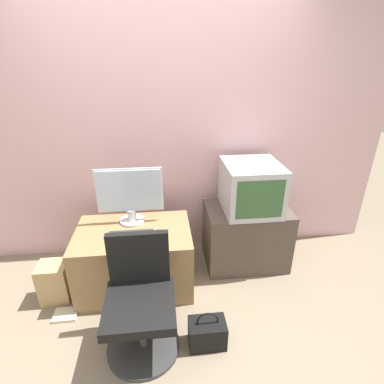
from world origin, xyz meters
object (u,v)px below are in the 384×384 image
keyboard (131,235)px  cardboard_box_lower (55,282)px  mouse (159,231)px  office_chair (141,304)px  book (66,315)px  crt_tv (251,187)px  main_monitor (130,195)px  handbag (207,333)px

keyboard → cardboard_box_lower: (-0.66, -0.04, -0.39)m
mouse → office_chair: bearing=-103.8°
keyboard → book: bearing=-155.1°
keyboard → office_chair: size_ratio=0.44×
crt_tv → keyboard: bearing=-165.7°
mouse → main_monitor: bearing=137.7°
keyboard → cardboard_box_lower: keyboard is taller
crt_tv → office_chair: 1.37m
main_monitor → keyboard: (0.00, -0.24, -0.25)m
office_chair → handbag: 0.53m
mouse → crt_tv: 0.91m
cardboard_box_lower → handbag: (1.21, -0.59, -0.07)m
main_monitor → cardboard_box_lower: (-0.66, -0.28, -0.65)m
mouse → crt_tv: bearing=16.7°
book → handbag: bearing=-18.9°
office_chair → main_monitor: bearing=96.7°
book → crt_tv: bearing=18.0°
office_chair → handbag: office_chair is taller
mouse → crt_tv: crt_tv is taller
office_chair → cardboard_box_lower: 0.93m
main_monitor → book: (-0.54, -0.49, -0.81)m
main_monitor → office_chair: main_monitor is taller
book → keyboard: bearing=24.9°
mouse → handbag: mouse is taller
crt_tv → book: bearing=-162.0°
crt_tv → cardboard_box_lower: crt_tv is taller
cardboard_box_lower → book: bearing=-62.0°
main_monitor → crt_tv: main_monitor is taller
main_monitor → mouse: size_ratio=8.91×
cardboard_box_lower → handbag: bearing=-25.9°
cardboard_box_lower → handbag: 1.34m
crt_tv → book: crt_tv is taller
crt_tv → handbag: (-0.53, -0.90, -0.72)m
crt_tv → mouse: bearing=-163.3°
office_chair → cardboard_box_lower: (-0.75, 0.52, -0.18)m
office_chair → book: office_chair is taller
handbag → mouse: bearing=115.8°
mouse → crt_tv: size_ratio=0.12×
keyboard → cardboard_box_lower: bearing=-176.3°
mouse → handbag: size_ratio=0.21×
main_monitor → book: main_monitor is taller
office_chair → book: (-0.64, 0.31, -0.35)m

